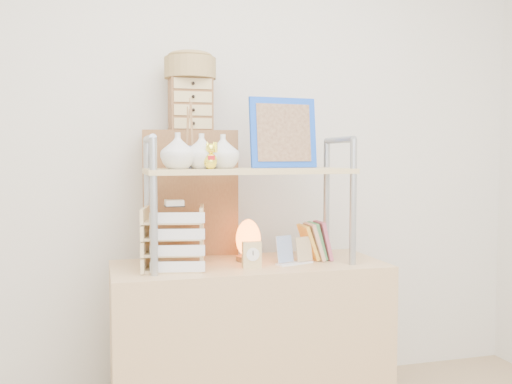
# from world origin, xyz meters

# --- Properties ---
(desk) EXTENTS (1.20, 0.50, 0.75)m
(desk) POSITION_xyz_m (0.00, 1.20, 0.38)
(desk) COLOR tan
(desk) RESTS_ON ground
(cabinet) EXTENTS (0.48, 0.30, 1.35)m
(cabinet) POSITION_xyz_m (-0.20, 1.57, 0.68)
(cabinet) COLOR brown
(cabinet) RESTS_ON ground
(hutch) EXTENTS (0.90, 0.34, 0.75)m
(hutch) POSITION_xyz_m (-0.06, 1.21, 1.19)
(hutch) COLOR #979EA5
(hutch) RESTS_ON desk
(letter_tray) EXTENTS (0.28, 0.27, 0.29)m
(letter_tray) POSITION_xyz_m (-0.34, 1.16, 0.87)
(letter_tray) COLOR tan
(letter_tray) RESTS_ON desk
(salt_lamp) EXTENTS (0.13, 0.12, 0.19)m
(salt_lamp) POSITION_xyz_m (0.01, 1.26, 0.85)
(salt_lamp) COLOR brown
(salt_lamp) RESTS_ON desk
(desk_clock) EXTENTS (0.08, 0.04, 0.11)m
(desk_clock) POSITION_xyz_m (-0.01, 1.10, 0.81)
(desk_clock) COLOR tan
(desk_clock) RESTS_ON desk
(postcard_stand) EXTENTS (0.18, 0.10, 0.13)m
(postcard_stand) POSITION_xyz_m (0.19, 1.14, 0.79)
(postcard_stand) COLOR white
(postcard_stand) RESTS_ON desk
(drawer_chest) EXTENTS (0.20, 0.16, 0.25)m
(drawer_chest) POSITION_xyz_m (-0.20, 1.55, 1.48)
(drawer_chest) COLOR brown
(drawer_chest) RESTS_ON cabinet
(woven_basket) EXTENTS (0.25, 0.25, 0.10)m
(woven_basket) POSITION_xyz_m (-0.20, 1.55, 1.65)
(woven_basket) COLOR olive
(woven_basket) RESTS_ON drawer_chest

